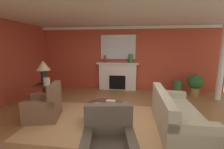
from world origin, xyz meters
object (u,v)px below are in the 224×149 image
vase_tall_corner (178,87)px  vase_mantel_left (105,59)px  fireplace (118,77)px  potted_plant (195,83)px  coffee_table (105,109)px  table_lamp (43,68)px  side_table (45,93)px  sofa (175,116)px  vase_on_side_table (47,81)px  armchair_near_window (45,108)px  vase_mantel_right (131,59)px  mantel_mirror (118,47)px

vase_tall_corner → vase_mantel_left: vase_mantel_left is taller
fireplace → potted_plant: bearing=-7.8°
fireplace → vase_tall_corner: bearing=-7.0°
coffee_table → table_lamp: size_ratio=1.33×
coffee_table → side_table: side_table is taller
sofa → vase_on_side_table: vase_on_side_table is taller
sofa → armchair_near_window: armchair_near_window is taller
fireplace → potted_plant: 3.08m
armchair_near_window → side_table: (-0.52, 0.92, 0.09)m
vase_mantel_right → vase_on_side_table: (-2.53, -2.21, -0.56)m
vase_tall_corner → sofa: bearing=-105.8°
coffee_table → table_lamp: 2.46m
sofa → vase_on_side_table: size_ratio=8.90×
mantel_mirror → potted_plant: bearing=-10.0°
sofa → vase_mantel_right: (-1.11, 3.05, 1.08)m
vase_mantel_right → side_table: bearing=-142.1°
mantel_mirror → armchair_near_window: (-1.62, -3.18, -1.55)m
table_lamp → potted_plant: bearing=18.3°
vase_mantel_right → vase_on_side_table: 3.41m
armchair_near_window → side_table: 1.06m
mantel_mirror → armchair_near_window: bearing=-116.9°
vase_on_side_table → sofa: bearing=-13.0°
fireplace → mantel_mirror: mantel_mirror is taller
coffee_table → vase_mantel_left: bearing=100.4°
vase_tall_corner → potted_plant: potted_plant is taller
potted_plant → vase_tall_corner: bearing=168.7°
table_lamp → vase_mantel_left: 2.63m
coffee_table → vase_tall_corner: (2.46, 2.71, -0.05)m
fireplace → vase_mantel_right: size_ratio=4.82×
vase_tall_corner → vase_mantel_right: size_ratio=1.51×
mantel_mirror → potted_plant: (3.05, -0.54, -1.36)m
vase_on_side_table → potted_plant: vase_on_side_table is taller
fireplace → armchair_near_window: size_ratio=1.87×
table_lamp → potted_plant: (5.19, 1.72, -0.73)m
armchair_near_window → coffee_table: bearing=1.8°
side_table → vase_mantel_left: size_ratio=2.25×
armchair_near_window → vase_on_side_table: 1.02m
coffee_table → vase_mantel_left: vase_mantel_left is taller
side_table → vase_mantel_right: vase_mantel_right is taller
fireplace → mantel_mirror: 1.29m
side_table → potted_plant: 5.47m
coffee_table → armchair_near_window: bearing=-178.2°
mantel_mirror → vase_tall_corner: size_ratio=2.65×
side_table → vase_on_side_table: 0.46m
mantel_mirror → vase_mantel_right: mantel_mirror is taller
coffee_table → table_lamp: table_lamp is taller
sofa → table_lamp: table_lamp is taller
vase_mantel_left → vase_on_side_table: size_ratio=1.31×
mantel_mirror → potted_plant: mantel_mirror is taller
sofa → vase_tall_corner: sofa is taller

